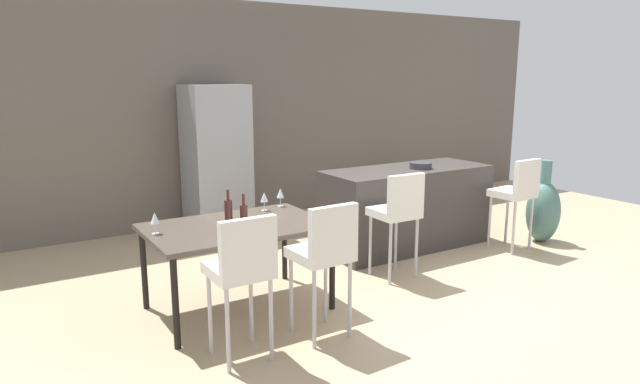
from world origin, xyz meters
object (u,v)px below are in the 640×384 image
(kitchen_island, at_px, (406,208))
(wine_glass_left, at_px, (280,193))
(bar_chair_left, at_px, (398,209))
(dining_chair_near, at_px, (242,265))
(wine_glass_right, at_px, (155,218))
(dining_chair_far, at_px, (325,250))
(wine_bottle_inner, at_px, (244,217))
(wine_bottle_corner, at_px, (229,214))
(bar_chair_middle, at_px, (517,190))
(refrigerator, at_px, (216,159))
(wine_glass_middle, at_px, (264,197))
(fruit_bowl, at_px, (421,165))
(dining_table, at_px, (237,232))
(potted_plant, at_px, (397,184))
(floor_vase, at_px, (543,211))

(kitchen_island, bearing_deg, wine_glass_left, -172.56)
(kitchen_island, height_order, bar_chair_left, bar_chair_left)
(bar_chair_left, xyz_separation_m, dining_chair_near, (-1.94, -0.70, 0.00))
(wine_glass_right, bearing_deg, kitchen_island, 10.15)
(dining_chair_far, xyz_separation_m, wine_bottle_inner, (-0.34, 0.67, 0.15))
(wine_bottle_corner, relative_size, wine_glass_left, 1.89)
(bar_chair_left, bearing_deg, kitchen_island, 45.09)
(bar_chair_middle, xyz_separation_m, refrigerator, (-2.53, 2.58, 0.22))
(wine_glass_right, relative_size, refrigerator, 0.09)
(refrigerator, bearing_deg, wine_bottle_corner, -109.58)
(wine_glass_middle, relative_size, fruit_bowl, 0.70)
(kitchen_island, xyz_separation_m, dining_table, (-2.37, -0.62, 0.22))
(wine_bottle_corner, relative_size, wine_glass_middle, 1.89)
(kitchen_island, height_order, wine_glass_left, kitchen_island)
(dining_chair_far, bearing_deg, potted_plant, 43.94)
(wine_glass_right, bearing_deg, wine_bottle_corner, -20.52)
(wine_bottle_corner, relative_size, floor_vase, 0.34)
(bar_chair_middle, xyz_separation_m, wine_glass_left, (-2.70, 0.54, 0.17))
(wine_bottle_inner, xyz_separation_m, floor_vase, (3.89, 0.08, -0.47))
(wine_glass_left, bearing_deg, wine_bottle_inner, -137.92)
(bar_chair_middle, xyz_separation_m, dining_table, (-3.32, 0.14, -0.02))
(kitchen_island, relative_size, wine_bottle_corner, 6.00)
(refrigerator, bearing_deg, wine_glass_middle, -100.10)
(bar_chair_left, relative_size, floor_vase, 1.07)
(kitchen_island, distance_m, wine_bottle_corner, 2.63)
(dining_table, relative_size, potted_plant, 2.79)
(bar_chair_middle, bearing_deg, floor_vase, 5.30)
(dining_chair_far, bearing_deg, wine_glass_left, 76.94)
(potted_plant, bearing_deg, dining_chair_far, -136.06)
(kitchen_island, bearing_deg, floor_vase, -25.34)
(dining_table, distance_m, refrigerator, 2.57)
(wine_glass_middle, bearing_deg, wine_bottle_inner, -130.63)
(wine_glass_right, distance_m, refrigerator, 2.76)
(kitchen_island, bearing_deg, dining_chair_near, -151.48)
(wine_glass_right, xyz_separation_m, floor_vase, (4.52, -0.17, -0.49))
(fruit_bowl, bearing_deg, bar_chair_middle, -38.58)
(dining_table, height_order, wine_glass_left, wine_glass_left)
(kitchen_island, xyz_separation_m, wine_glass_middle, (-1.95, -0.30, 0.40))
(kitchen_island, height_order, wine_bottle_inner, wine_bottle_inner)
(dining_chair_near, xyz_separation_m, refrigerator, (1.12, 3.28, 0.22))
(wine_bottle_corner, bearing_deg, bar_chair_middle, -0.44)
(bar_chair_left, bearing_deg, refrigerator, 107.54)
(wine_bottle_inner, distance_m, potted_plant, 4.59)
(dining_table, height_order, dining_chair_near, dining_chair_near)
(refrigerator, bearing_deg, bar_chair_middle, -45.59)
(floor_vase, bearing_deg, bar_chair_middle, -174.70)
(bar_chair_middle, bearing_deg, dining_table, 177.52)
(wine_glass_middle, height_order, fruit_bowl, fruit_bowl)
(dining_table, xyz_separation_m, fruit_bowl, (2.48, 0.53, 0.28))
(fruit_bowl, relative_size, potted_plant, 0.48)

